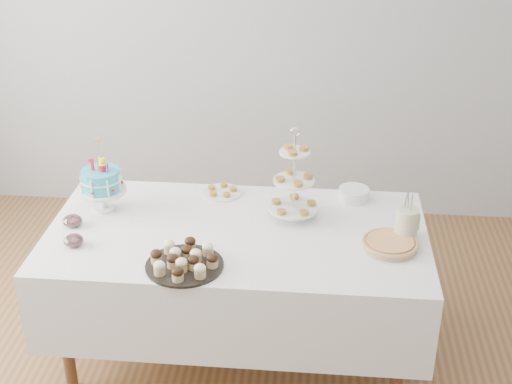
# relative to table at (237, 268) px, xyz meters

# --- Properties ---
(walls) EXTENTS (5.04, 4.04, 2.70)m
(walls) POSITION_rel_table_xyz_m (0.00, -0.30, 0.81)
(walls) COLOR #96989B
(walls) RESTS_ON floor
(table) EXTENTS (1.92, 1.02, 0.77)m
(table) POSITION_rel_table_xyz_m (0.00, 0.00, 0.00)
(table) COLOR white
(table) RESTS_ON floor
(birthday_cake) EXTENTS (0.26, 0.26, 0.39)m
(birthday_cake) POSITION_rel_table_xyz_m (-0.73, 0.16, 0.33)
(birthday_cake) COLOR silver
(birthday_cake) RESTS_ON table
(cupcake_tray) EXTENTS (0.37, 0.37, 0.08)m
(cupcake_tray) POSITION_rel_table_xyz_m (-0.20, -0.35, 0.27)
(cupcake_tray) COLOR black
(cupcake_tray) RESTS_ON table
(pie) EXTENTS (0.28, 0.28, 0.04)m
(pie) POSITION_rel_table_xyz_m (0.76, -0.10, 0.25)
(pie) COLOR tan
(pie) RESTS_ON table
(tiered_stand) EXTENTS (0.26, 0.26, 0.50)m
(tiered_stand) POSITION_rel_table_xyz_m (0.28, 0.17, 0.44)
(tiered_stand) COLOR silver
(tiered_stand) RESTS_ON table
(plate_stack) EXTENTS (0.17, 0.17, 0.06)m
(plate_stack) POSITION_rel_table_xyz_m (0.60, 0.40, 0.26)
(plate_stack) COLOR silver
(plate_stack) RESTS_ON table
(pastry_plate) EXTENTS (0.22, 0.22, 0.03)m
(pastry_plate) POSITION_rel_table_xyz_m (-0.13, 0.40, 0.24)
(pastry_plate) COLOR silver
(pastry_plate) RESTS_ON table
(jam_bowl_a) EXTENTS (0.10, 0.10, 0.06)m
(jam_bowl_a) POSITION_rel_table_xyz_m (-0.77, -0.22, 0.25)
(jam_bowl_a) COLOR silver
(jam_bowl_a) RESTS_ON table
(jam_bowl_b) EXTENTS (0.10, 0.10, 0.06)m
(jam_bowl_b) POSITION_rel_table_xyz_m (-0.84, -0.03, 0.26)
(jam_bowl_b) COLOR silver
(jam_bowl_b) RESTS_ON table
(utensil_pitcher) EXTENTS (0.12, 0.11, 0.25)m
(utensil_pitcher) POSITION_rel_table_xyz_m (0.84, -0.00, 0.32)
(utensil_pitcher) COLOR silver
(utensil_pitcher) RESTS_ON table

